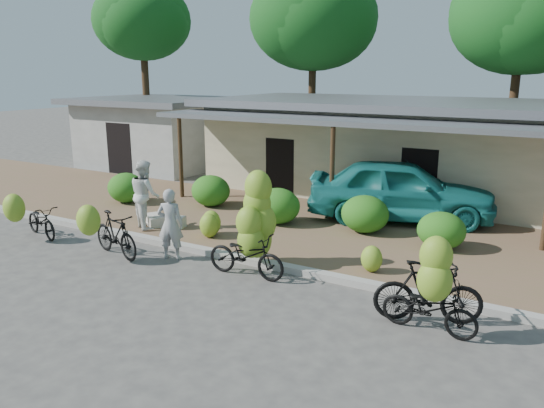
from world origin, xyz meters
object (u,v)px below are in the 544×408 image
at_px(sack_far, 154,220).
at_px(vendor, 170,224).
at_px(teal_van, 401,190).
at_px(tree_far_center, 311,17).
at_px(bike_far_right, 429,308).
at_px(bike_center, 252,234).
at_px(bike_left, 111,232).
at_px(tree_back_left, 141,19).
at_px(bike_far_left, 36,218).
at_px(bike_right, 430,287).
at_px(sack_near, 170,222).
at_px(bystander, 145,194).
at_px(tree_center_right, 518,15).

xyz_separation_m(sack_far, vendor, (2.04, -1.63, 0.59)).
distance_m(sack_far, teal_van, 7.11).
distance_m(tree_far_center, bike_far_right, 19.38).
bearing_deg(bike_center, teal_van, -19.24).
height_order(bike_left, bike_center, bike_center).
xyz_separation_m(tree_back_left, teal_van, (15.46, -6.11, -5.87)).
xyz_separation_m(bike_far_left, bike_right, (10.34, 0.14, 0.19)).
distance_m(tree_far_center, teal_van, 13.15).
bearing_deg(bike_far_right, sack_near, 75.25).
bearing_deg(bike_center, tree_far_center, 19.48).
bearing_deg(bike_left, bystander, 34.79).
bearing_deg(tree_center_right, bike_left, -112.60).
bearing_deg(tree_center_right, vendor, -109.18).
bearing_deg(tree_far_center, vendor, -75.97).
xyz_separation_m(bike_center, bike_far_right, (4.08, -0.85, -0.46)).
bearing_deg(vendor, tree_far_center, -97.97).
relative_size(bike_far_left, teal_van, 0.33).
bearing_deg(bike_far_left, sack_near, -34.48).
height_order(bike_left, bike_right, bike_right).
height_order(tree_center_right, bike_left, tree_center_right).
xyz_separation_m(tree_far_center, sack_far, (1.65, -13.14, -6.60)).
bearing_deg(bike_center, vendor, 93.97).
height_order(bike_center, sack_far, bike_center).
bearing_deg(bike_center, bike_far_right, -104.04).
relative_size(bike_left, bike_center, 0.83).
xyz_separation_m(tree_back_left, bystander, (9.63, -10.40, -5.82)).
distance_m(tree_back_left, bike_left, 17.34).
height_order(tree_back_left, bike_far_left, tree_back_left).
height_order(bike_far_left, vendor, vendor).
relative_size(tree_far_center, bike_left, 4.90).
xyz_separation_m(bike_center, vendor, (-2.12, -0.23, -0.04)).
bearing_deg(tree_back_left, vendor, -45.19).
bearing_deg(vendor, bike_far_right, 152.37).
bearing_deg(tree_center_right, bike_far_left, -121.05).
height_order(tree_far_center, vendor, tree_far_center).
bearing_deg(tree_far_center, bike_far_left, -91.94).
xyz_separation_m(tree_center_right, bike_far_left, (-9.52, -15.81, -5.99)).
bearing_deg(bike_right, bike_far_left, 70.64).
xyz_separation_m(tree_far_center, bike_right, (9.83, -15.17, -6.13)).
xyz_separation_m(tree_center_right, sack_far, (-7.35, -13.64, -6.26)).
height_order(tree_far_center, bystander, tree_far_center).
bearing_deg(teal_van, bike_far_right, -177.06).
distance_m(tree_center_right, bike_left, 18.20).
distance_m(tree_back_left, bike_center, 18.96).
relative_size(sack_far, teal_van, 0.14).
xyz_separation_m(tree_center_right, bike_right, (0.83, -15.67, -5.80)).
bearing_deg(bike_far_right, bystander, 78.57).
relative_size(bike_left, bystander, 0.99).
distance_m(tree_back_left, sack_near, 15.73).
height_order(tree_center_right, teal_van, tree_center_right).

